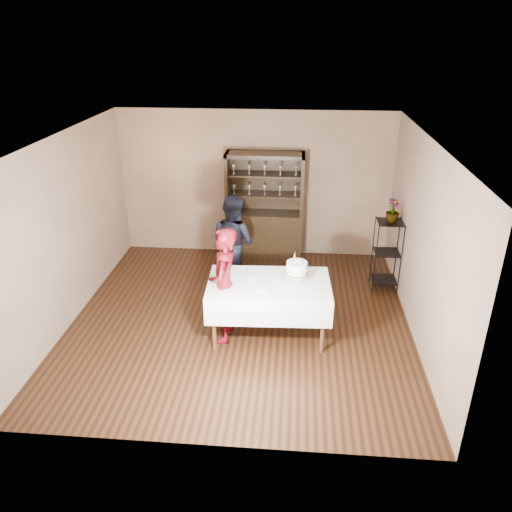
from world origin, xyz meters
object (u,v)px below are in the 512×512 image
object	(u,v)px
woman	(224,286)
potted_plant	(393,211)
man	(233,242)
plant_etagere	(387,252)
china_hutch	(265,224)
cake_table	(269,295)
cake	(297,269)

from	to	relation	value
woman	potted_plant	bearing A→B (deg)	125.60
man	plant_etagere	bearing A→B (deg)	-142.72
china_hutch	cake_table	distance (m)	2.63
plant_etagere	cake_table	distance (m)	2.41
cake	potted_plant	distance (m)	2.12
woman	china_hutch	bearing A→B (deg)	173.66
plant_etagere	man	xyz separation A→B (m)	(-2.51, -0.15, 0.15)
woman	cake	distance (m)	1.02
potted_plant	cake	bearing A→B (deg)	-135.22
cake_table	woman	size ratio (longest dim) A/B	1.04
plant_etagere	woman	world-z (taller)	woman
plant_etagere	china_hutch	bearing A→B (deg)	153.17
cake_table	man	world-z (taller)	man
china_hutch	cake_table	world-z (taller)	china_hutch
woman	potted_plant	xyz separation A→B (m)	(2.45, 1.68, 0.55)
woman	cake	xyz separation A→B (m)	(0.98, 0.22, 0.19)
woman	man	distance (m)	1.54
china_hutch	cake	xyz separation A→B (m)	(0.61, -2.52, 0.35)
cake_table	woman	world-z (taller)	woman
cake	man	bearing A→B (deg)	128.40
china_hutch	woman	bearing A→B (deg)	-97.50
china_hutch	man	size ratio (longest dim) A/B	1.24
cake_table	china_hutch	bearing A→B (deg)	95.30
cake_table	cake	size ratio (longest dim) A/B	3.93
man	potted_plant	bearing A→B (deg)	-142.78
cake	potted_plant	world-z (taller)	potted_plant
cake_table	man	xyz separation A→B (m)	(-0.67, 1.42, 0.16)
china_hutch	plant_etagere	world-z (taller)	china_hutch
plant_etagere	cake_table	xyz separation A→B (m)	(-1.84, -1.57, -0.01)
cake_table	plant_etagere	bearing A→B (deg)	40.45
cake_table	cake	distance (m)	0.53
plant_etagere	cake	bearing A→B (deg)	-134.91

